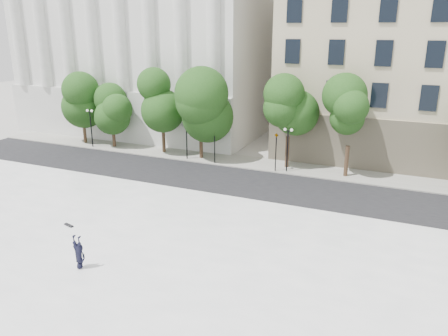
# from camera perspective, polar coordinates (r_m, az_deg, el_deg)

# --- Properties ---
(ground) EXTENTS (160.00, 160.00, 0.00)m
(ground) POSITION_cam_1_polar(r_m,az_deg,el_deg) (24.54, -18.72, -14.53)
(ground) COLOR #ADAAA4
(ground) RESTS_ON ground
(plaza) EXTENTS (44.00, 22.00, 0.45)m
(plaza) POSITION_cam_1_polar(r_m,az_deg,el_deg) (26.36, -14.40, -11.16)
(plaza) COLOR white
(plaza) RESTS_ON ground
(street) EXTENTS (60.00, 8.00, 0.02)m
(street) POSITION_cam_1_polar(r_m,az_deg,el_deg) (38.24, -0.70, -1.66)
(street) COLOR black
(street) RESTS_ON ground
(far_sidewalk) EXTENTS (60.00, 4.00, 0.12)m
(far_sidewalk) POSITION_cam_1_polar(r_m,az_deg,el_deg) (43.50, 2.53, 0.82)
(far_sidewalk) COLOR #A4A298
(far_sidewalk) RESTS_ON ground
(building_west) EXTENTS (31.50, 27.65, 25.60)m
(building_west) POSITION_cam_1_polar(r_m,az_deg,el_deg) (62.20, -7.64, 17.77)
(building_west) COLOR silver
(building_west) RESTS_ON ground
(traffic_light_west) EXTENTS (0.81, 1.55, 4.12)m
(traffic_light_west) POSITION_cam_1_polar(r_m,az_deg,el_deg) (41.96, -1.25, 5.19)
(traffic_light_west) COLOR black
(traffic_light_west) RESTS_ON ground
(traffic_light_east) EXTENTS (0.90, 1.62, 4.15)m
(traffic_light_east) POSITION_cam_1_polar(r_m,az_deg,el_deg) (39.83, 6.88, 4.44)
(traffic_light_east) COLOR black
(traffic_light_east) RESTS_ON ground
(person_lying) EXTENTS (0.77, 1.95, 0.52)m
(person_lying) POSITION_cam_1_polar(r_m,az_deg,el_deg) (25.12, -18.27, -11.81)
(person_lying) COLOR black
(person_lying) RESTS_ON plaza
(skateboard) EXTENTS (0.82, 0.40, 0.08)m
(skateboard) POSITION_cam_1_polar(r_m,az_deg,el_deg) (30.43, -19.62, -7.05)
(skateboard) COLOR black
(skateboard) RESTS_ON plaza
(street_trees) EXTENTS (44.29, 5.06, 7.83)m
(street_trees) POSITION_cam_1_polar(r_m,az_deg,el_deg) (42.67, 0.50, 7.42)
(street_trees) COLOR #382619
(street_trees) RESTS_ON ground
(lamp_posts) EXTENTS (37.00, 0.28, 4.55)m
(lamp_posts) POSITION_cam_1_polar(r_m,az_deg,el_deg) (41.39, 2.13, 4.19)
(lamp_posts) COLOR black
(lamp_posts) RESTS_ON ground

